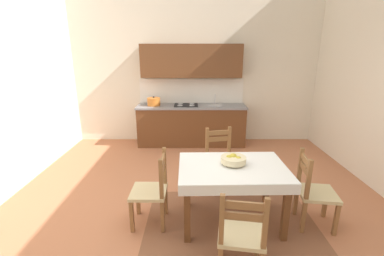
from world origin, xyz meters
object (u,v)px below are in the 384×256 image
object	(u,v)px
dining_chair_kitchen_side	(220,160)
fruit_bowl	(233,159)
dining_chair_tv_side	(152,191)
kitchen_cabinetry	(190,107)
dining_chair_window_side	(313,192)
dining_chair_camera_side	(241,235)
dining_table	(232,177)

from	to	relation	value
dining_chair_kitchen_side	fruit_bowl	distance (m)	0.91
dining_chair_tv_side	fruit_bowl	xyz separation A→B (m)	(0.98, 0.09, 0.37)
kitchen_cabinetry	dining_chair_window_side	bearing A→B (deg)	-63.39
kitchen_cabinetry	dining_chair_window_side	xyz separation A→B (m)	(1.48, -2.95, -0.41)
kitchen_cabinetry	fruit_bowl	world-z (taller)	kitchen_cabinetry
dining_chair_camera_side	dining_chair_kitchen_side	size ratio (longest dim) A/B	1.00
kitchen_cabinetry	dining_table	world-z (taller)	kitchen_cabinetry
dining_chair_window_side	dining_chair_kitchen_side	xyz separation A→B (m)	(-1.02, 0.95, 0.00)
dining_chair_camera_side	dining_table	bearing A→B (deg)	87.84
dining_chair_kitchen_side	dining_chair_window_side	bearing A→B (deg)	-42.82
dining_chair_camera_side	dining_chair_kitchen_side	xyz separation A→B (m)	(-0.01, 1.71, 0.00)
dining_chair_window_side	dining_chair_kitchen_side	size ratio (longest dim) A/B	1.00
dining_chair_camera_side	kitchen_cabinetry	bearing A→B (deg)	97.23
dining_table	dining_chair_kitchen_side	bearing A→B (deg)	92.91
kitchen_cabinetry	dining_chair_kitchen_side	size ratio (longest dim) A/B	2.57
dining_chair_kitchen_side	fruit_bowl	world-z (taller)	dining_chair_kitchen_side
fruit_bowl	kitchen_cabinetry	bearing A→B (deg)	100.30
kitchen_cabinetry	dining_chair_camera_side	size ratio (longest dim) A/B	2.57
dining_table	dining_chair_kitchen_side	world-z (taller)	dining_chair_kitchen_side
dining_chair_window_side	dining_chair_camera_side	world-z (taller)	same
dining_table	dining_chair_camera_side	bearing A→B (deg)	-92.16
dining_chair_window_side	fruit_bowl	xyz separation A→B (m)	(-0.96, 0.12, 0.37)
dining_chair_window_side	dining_chair_kitchen_side	distance (m)	1.39
kitchen_cabinetry	dining_chair_tv_side	world-z (taller)	kitchen_cabinetry
kitchen_cabinetry	fruit_bowl	xyz separation A→B (m)	(0.52, -2.83, -0.04)
kitchen_cabinetry	fruit_bowl	bearing A→B (deg)	-79.70
dining_chair_window_side	dining_chair_camera_side	size ratio (longest dim) A/B	1.00
dining_table	dining_chair_window_side	bearing A→B (deg)	-3.22
dining_chair_tv_side	dining_table	bearing A→B (deg)	1.51
kitchen_cabinetry	fruit_bowl	size ratio (longest dim) A/B	7.98
dining_chair_camera_side	dining_chair_tv_side	size ratio (longest dim) A/B	1.00
kitchen_cabinetry	dining_chair_kitchen_side	distance (m)	2.10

